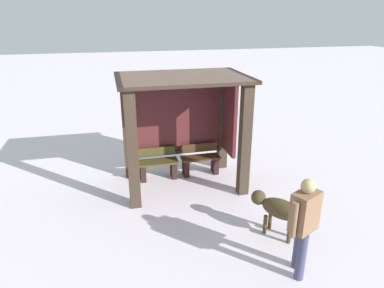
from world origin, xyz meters
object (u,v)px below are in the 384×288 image
Objects in this scene: bench_left_inside at (158,166)px; bench_center_inside at (200,161)px; person_walking at (304,221)px; bus_shelter at (185,113)px; dog at (277,208)px.

bench_center_inside is at bearing -0.05° from bench_left_inside.
bench_left_inside is 0.59× the size of person_walking.
bus_shelter is 1.41m from bench_center_inside.
dog is (1.69, -2.72, 0.20)m from bench_left_inside.
bench_left_inside is at bearing 112.98° from person_walking.
dog is at bearing -66.52° from bus_shelter.
bus_shelter is 2.91× the size of bench_center_inside.
person_walking reaches higher than bench_left_inside.
bench_left_inside is at bearing 121.89° from dog.
person_walking is (1.57, -3.71, 0.60)m from bench_left_inside.
person_walking is (0.54, -3.71, 0.59)m from bench_center_inside.
bench_left_inside is at bearing 179.95° from bench_center_inside.
dog is at bearing 83.19° from person_walking.
dog is (0.66, -2.72, 0.19)m from bench_center_inside.
person_walking is at bearing -81.75° from bench_center_inside.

